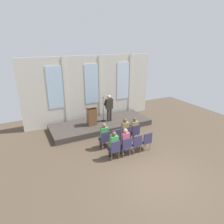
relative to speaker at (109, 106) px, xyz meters
The scene contains 19 objects.
ground_plane 5.51m from the speaker, 95.97° to the right, with size 17.57×17.57×0.00m, color brown.
rear_partition 1.74m from the speaker, 110.27° to the left, with size 8.62×0.14×4.22m.
stage_platform 1.26m from the speaker, behind, with size 6.08×2.23×0.33m, color #3F3833.
speaker is the anchor object (origin of this frame).
mic_stand 0.73m from the speaker, 156.30° to the left, with size 0.28×0.28×1.55m.
lectern 1.25m from the speaker, behind, with size 0.60×0.48×1.16m.
chair_r0_c0 2.91m from the speaker, 120.57° to the right, with size 0.46×0.44×0.94m.
audience_r0_c0 2.79m from the speaker, 121.43° to the right, with size 0.36×0.39×1.33m.
chair_r0_c1 2.67m from the speaker, 109.31° to the right, with size 0.46×0.44×0.94m.
chair_r0_c2 2.55m from the speaker, 96.29° to the right, with size 0.46×0.44×0.94m.
audience_r0_c2 2.41m from the speaker, 96.50° to the right, with size 0.36×0.39×1.38m.
chair_r0_c3 2.55m from the speaker, 82.59° to the right, with size 0.46×0.44×0.94m.
audience_r0_c3 2.42m from the speaker, 82.34° to the right, with size 0.36×0.39×1.32m.
chair_r1_c0 3.81m from the speaker, 112.52° to the right, with size 0.46×0.44×0.94m.
audience_r1_c0 3.70m from the speaker, 113.00° to the right, with size 0.36×0.39×1.34m.
chair_r1_c1 3.63m from the speaker, 103.82° to the right, with size 0.46×0.44×0.94m.
audience_r1_c1 3.51m from the speaker, 104.13° to the right, with size 0.36×0.39×1.37m.
chair_r1_c2 3.54m from the speaker, 94.42° to the right, with size 0.46×0.44×0.94m.
chair_r1_c3 3.54m from the speaker, 84.78° to the right, with size 0.46×0.44×0.94m.
Camera 1 is at (-4.45, -4.93, 5.07)m, focal length 31.59 mm.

